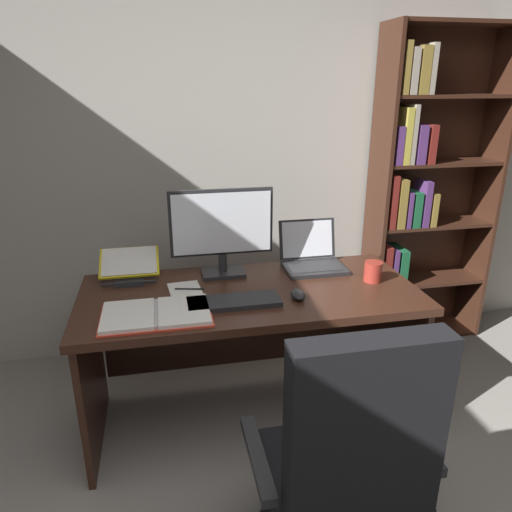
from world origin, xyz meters
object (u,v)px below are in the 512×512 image
object	(u,v)px
desk	(248,321)
bookshelf	(419,197)
monitor	(222,232)
notepad	(185,291)
keyboard	(234,302)
laptop	(312,258)
office_chair	(345,480)
open_binder	(156,314)
pen	(189,289)
computer_mouse	(298,295)
coffee_mug	(373,272)
reading_stand_with_book	(129,265)

from	to	relation	value
desk	bookshelf	bearing A→B (deg)	26.31
monitor	notepad	bearing A→B (deg)	-137.46
monitor	keyboard	size ratio (longest dim) A/B	1.25
desk	notepad	world-z (taller)	notepad
laptop	notepad	xyz separation A→B (m)	(-0.70, -0.19, -0.05)
office_chair	open_binder	size ratio (longest dim) A/B	2.22
monitor	open_binder	size ratio (longest dim) A/B	1.12
laptop	pen	bearing A→B (deg)	-163.99
open_binder	pen	distance (m)	0.28
notepad	pen	bearing A→B (deg)	0.00
office_chair	open_binder	distance (m)	0.99
computer_mouse	notepad	bearing A→B (deg)	160.45
keyboard	pen	world-z (taller)	keyboard
desk	notepad	bearing A→B (deg)	-174.43
notepad	pen	distance (m)	0.02
monitor	computer_mouse	distance (m)	0.52
computer_mouse	coffee_mug	xyz separation A→B (m)	(0.43, 0.13, 0.03)
bookshelf	reading_stand_with_book	xyz separation A→B (m)	(-1.83, -0.41, -0.18)
office_chair	keyboard	world-z (taller)	office_chair
reading_stand_with_book	open_binder	distance (m)	0.49
keyboard	computer_mouse	world-z (taller)	computer_mouse
keyboard	reading_stand_with_book	world-z (taller)	reading_stand_with_book
open_binder	coffee_mug	size ratio (longest dim) A/B	4.63
office_chair	computer_mouse	bearing A→B (deg)	85.82
monitor	open_binder	bearing A→B (deg)	-129.43
bookshelf	computer_mouse	size ratio (longest dim) A/B	19.50
monitor	laptop	size ratio (longest dim) A/B	1.66
open_binder	notepad	size ratio (longest dim) A/B	2.24
office_chair	notepad	xyz separation A→B (m)	(-0.45, 0.96, 0.31)
keyboard	notepad	bearing A→B (deg)	139.04
monitor	pen	distance (m)	0.35
bookshelf	keyboard	distance (m)	1.61
monitor	pen	world-z (taller)	monitor
reading_stand_with_book	coffee_mug	xyz separation A→B (m)	(1.20, -0.30, -0.01)
coffee_mug	office_chair	bearing A→B (deg)	-118.16
pen	notepad	bearing A→B (deg)	180.00
notepad	pen	world-z (taller)	pen
monitor	bookshelf	bearing A→B (deg)	18.75
desk	monitor	size ratio (longest dim) A/B	3.08
monitor	reading_stand_with_book	bearing A→B (deg)	173.80
laptop	keyboard	world-z (taller)	laptop
desk	pen	size ratio (longest dim) A/B	11.60
notepad	reading_stand_with_book	bearing A→B (deg)	137.73
bookshelf	coffee_mug	xyz separation A→B (m)	(-0.63, -0.70, -0.20)
desk	bookshelf	size ratio (longest dim) A/B	0.80
desk	computer_mouse	distance (m)	0.37
desk	computer_mouse	bearing A→B (deg)	-46.47
office_chair	pen	bearing A→B (deg)	114.18
office_chair	pen	xyz separation A→B (m)	(-0.43, 0.96, 0.32)
office_chair	pen	world-z (taller)	office_chair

